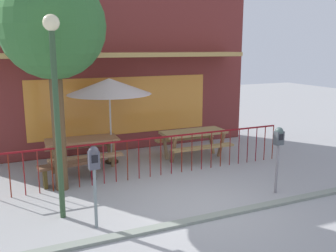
% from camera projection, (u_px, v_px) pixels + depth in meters
% --- Properties ---
extents(ground, '(40.00, 40.00, 0.00)m').
position_uv_depth(ground, '(194.00, 207.00, 7.28)').
color(ground, '#959595').
extents(pub_storefront, '(8.37, 1.47, 5.09)m').
position_uv_depth(pub_storefront, '(119.00, 65.00, 11.06)').
color(pub_storefront, '#44170E').
rests_on(pub_storefront, ground).
extents(patio_fence_front, '(7.05, 0.04, 0.97)m').
position_uv_depth(patio_fence_front, '(155.00, 150.00, 8.93)').
color(patio_fence_front, maroon).
rests_on(patio_fence_front, ground).
extents(picnic_table_left, '(1.86, 1.45, 0.79)m').
position_uv_depth(picnic_table_left, '(82.00, 145.00, 9.53)').
color(picnic_table_left, '#9B6B46').
rests_on(picnic_table_left, ground).
extents(picnic_table_right, '(1.82, 1.38, 0.79)m').
position_uv_depth(picnic_table_right, '(193.00, 137.00, 10.43)').
color(picnic_table_right, '#967E4E').
rests_on(picnic_table_right, ground).
extents(patio_umbrella, '(2.19, 2.19, 2.27)m').
position_uv_depth(patio_umbrella, '(109.00, 87.00, 9.70)').
color(patio_umbrella, black).
rests_on(patio_umbrella, ground).
extents(patio_bench, '(1.43, 0.50, 0.48)m').
position_uv_depth(patio_bench, '(70.00, 168.00, 8.55)').
color(patio_bench, brown).
rests_on(patio_bench, ground).
extents(parking_meter_near, '(0.18, 0.17, 1.44)m').
position_uv_depth(parking_meter_near, '(278.00, 143.00, 7.79)').
color(parking_meter_near, gray).
rests_on(parking_meter_near, ground).
extents(parking_meter_far, '(0.18, 0.17, 1.46)m').
position_uv_depth(parking_meter_far, '(94.00, 165.00, 6.24)').
color(parking_meter_far, slate).
rests_on(parking_meter_far, ground).
extents(street_tree, '(2.15, 2.15, 4.55)m').
position_uv_depth(street_tree, '(52.00, 28.00, 7.52)').
color(street_tree, brown).
rests_on(street_tree, ground).
extents(street_lamp, '(0.28, 0.28, 3.59)m').
position_uv_depth(street_lamp, '(55.00, 88.00, 6.38)').
color(street_lamp, '#2C472A').
rests_on(street_lamp, ground).
extents(curb_edge, '(11.71, 0.20, 0.11)m').
position_uv_depth(curb_edge, '(208.00, 219.00, 6.80)').
color(curb_edge, gray).
rests_on(curb_edge, ground).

